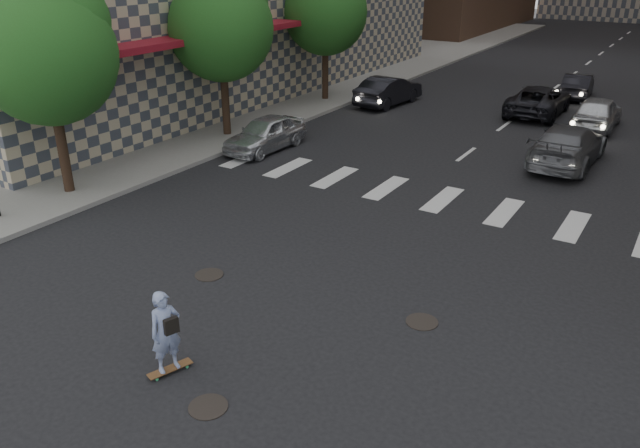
# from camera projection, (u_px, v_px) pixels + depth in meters

# --- Properties ---
(ground) EXTENTS (160.00, 160.00, 0.00)m
(ground) POSITION_uv_depth(u_px,v_px,m) (243.00, 321.00, 13.44)
(ground) COLOR black
(ground) RESTS_ON ground
(sidewalk_left) EXTENTS (13.00, 80.00, 0.15)m
(sidewalk_left) POSITION_uv_depth(u_px,v_px,m) (260.00, 86.00, 35.94)
(sidewalk_left) COLOR gray
(sidewalk_left) RESTS_ON ground
(tree_a) EXTENTS (4.20, 4.20, 6.60)m
(tree_a) POSITION_uv_depth(u_px,v_px,m) (50.00, 48.00, 18.55)
(tree_a) COLOR #382619
(tree_a) RESTS_ON sidewalk_left
(tree_b) EXTENTS (4.20, 4.20, 6.60)m
(tree_b) POSITION_uv_depth(u_px,v_px,m) (224.00, 23.00, 24.77)
(tree_b) COLOR #382619
(tree_b) RESTS_ON sidewalk_left
(tree_c) EXTENTS (4.20, 4.20, 6.60)m
(tree_c) POSITION_uv_depth(u_px,v_px,m) (328.00, 8.00, 30.98)
(tree_c) COLOR #382619
(tree_c) RESTS_ON sidewalk_left
(manhole_a) EXTENTS (0.70, 0.70, 0.02)m
(manhole_a) POSITION_uv_depth(u_px,v_px,m) (208.00, 407.00, 10.92)
(manhole_a) COLOR black
(manhole_a) RESTS_ON ground
(manhole_b) EXTENTS (0.70, 0.70, 0.02)m
(manhole_b) POSITION_uv_depth(u_px,v_px,m) (209.00, 275.00, 15.33)
(manhole_b) COLOR black
(manhole_b) RESTS_ON ground
(manhole_c) EXTENTS (0.70, 0.70, 0.02)m
(manhole_c) POSITION_uv_depth(u_px,v_px,m) (422.00, 322.00, 13.40)
(manhole_c) COLOR black
(manhole_c) RESTS_ON ground
(skateboarder) EXTENTS (0.57, 0.89, 1.73)m
(skateboarder) POSITION_uv_depth(u_px,v_px,m) (166.00, 332.00, 11.46)
(skateboarder) COLOR brown
(skateboarder) RESTS_ON ground
(silver_sedan) EXTENTS (1.70, 3.99, 1.34)m
(silver_sedan) POSITION_uv_depth(u_px,v_px,m) (266.00, 133.00, 24.60)
(silver_sedan) COLOR silver
(silver_sedan) RESTS_ON ground
(traffic_car_a) EXTENTS (1.94, 4.52, 1.45)m
(traffic_car_a) POSITION_uv_depth(u_px,v_px,m) (389.00, 91.00, 31.74)
(traffic_car_a) COLOR black
(traffic_car_a) RESTS_ON ground
(traffic_car_b) EXTENTS (2.19, 5.15, 1.48)m
(traffic_car_b) POSITION_uv_depth(u_px,v_px,m) (568.00, 145.00, 22.91)
(traffic_car_b) COLOR #585A60
(traffic_car_b) RESTS_ON ground
(traffic_car_c) EXTENTS (2.38, 5.04, 1.39)m
(traffic_car_c) POSITION_uv_depth(u_px,v_px,m) (539.00, 100.00, 29.84)
(traffic_car_c) COLOR black
(traffic_car_c) RESTS_ON ground
(traffic_car_d) EXTENTS (1.74, 4.28, 1.46)m
(traffic_car_d) POSITION_uv_depth(u_px,v_px,m) (597.00, 112.00, 27.55)
(traffic_car_d) COLOR #B9BBC0
(traffic_car_d) RESTS_ON ground
(traffic_car_e) EXTENTS (1.70, 4.00, 1.28)m
(traffic_car_e) POSITION_uv_depth(u_px,v_px,m) (578.00, 86.00, 33.26)
(traffic_car_e) COLOR black
(traffic_car_e) RESTS_ON ground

